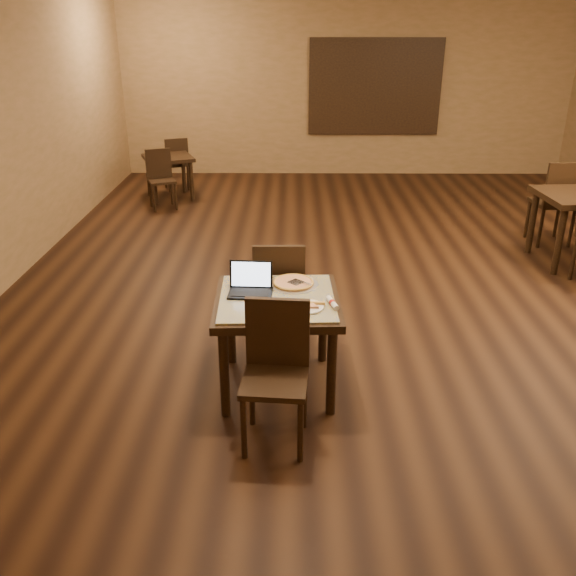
{
  "coord_description": "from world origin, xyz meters",
  "views": [
    {
      "loc": [
        -0.95,
        -6.35,
        2.64
      ],
      "look_at": [
        -0.98,
        -2.3,
        0.85
      ],
      "focal_mm": 38.0,
      "sensor_mm": 36.0,
      "label": 1
    }
  ],
  "objects_px": {
    "other_table_a_chair_far": "(557,198)",
    "other_table_b": "(168,163)",
    "tiled_table": "(277,310)",
    "pizza_pan": "(293,284)",
    "chair_main_far": "(279,289)",
    "chair_main_near": "(276,365)",
    "other_table_b_chair_near": "(161,175)",
    "laptop": "(251,284)",
    "other_table_b_chair_far": "(176,161)"
  },
  "relations": [
    {
      "from": "chair_main_near",
      "to": "laptop",
      "type": "bearing_deg",
      "value": 110.88
    },
    {
      "from": "pizza_pan",
      "to": "other_table_b_chair_near",
      "type": "distance_m",
      "value": 5.17
    },
    {
      "from": "tiled_table",
      "to": "other_table_b",
      "type": "height_order",
      "value": "tiled_table"
    },
    {
      "from": "laptop",
      "to": "other_table_b",
      "type": "bearing_deg",
      "value": 110.27
    },
    {
      "from": "pizza_pan",
      "to": "other_table_b_chair_far",
      "type": "xyz_separation_m",
      "value": [
        -1.95,
        5.78,
        -0.27
      ]
    },
    {
      "from": "pizza_pan",
      "to": "other_table_b_chair_far",
      "type": "bearing_deg",
      "value": 108.63
    },
    {
      "from": "tiled_table",
      "to": "pizza_pan",
      "type": "height_order",
      "value": "pizza_pan"
    },
    {
      "from": "pizza_pan",
      "to": "other_table_a_chair_far",
      "type": "xyz_separation_m",
      "value": [
        3.29,
        3.08,
        -0.16
      ]
    },
    {
      "from": "other_table_a_chair_far",
      "to": "other_table_b_chair_near",
      "type": "bearing_deg",
      "value": -21.11
    },
    {
      "from": "other_table_a_chair_far",
      "to": "other_table_b",
      "type": "height_order",
      "value": "other_table_a_chair_far"
    },
    {
      "from": "other_table_b_chair_far",
      "to": "pizza_pan",
      "type": "bearing_deg",
      "value": 86.93
    },
    {
      "from": "laptop",
      "to": "other_table_b_chair_near",
      "type": "xyz_separation_m",
      "value": [
        -1.69,
        4.89,
        -0.33
      ]
    },
    {
      "from": "other_table_b",
      "to": "other_table_b_chair_near",
      "type": "relative_size",
      "value": 1.07
    },
    {
      "from": "laptop",
      "to": "other_table_b",
      "type": "distance_m",
      "value": 5.66
    },
    {
      "from": "chair_main_far",
      "to": "other_table_b_chair_near",
      "type": "height_order",
      "value": "chair_main_far"
    },
    {
      "from": "other_table_b",
      "to": "other_table_b_chair_near",
      "type": "distance_m",
      "value": 0.52
    },
    {
      "from": "pizza_pan",
      "to": "other_table_a_chair_far",
      "type": "distance_m",
      "value": 4.51
    },
    {
      "from": "tiled_table",
      "to": "other_table_b",
      "type": "relative_size",
      "value": 1.02
    },
    {
      "from": "tiled_table",
      "to": "other_table_b_chair_near",
      "type": "distance_m",
      "value": 5.34
    },
    {
      "from": "tiled_table",
      "to": "chair_main_far",
      "type": "relative_size",
      "value": 0.97
    },
    {
      "from": "laptop",
      "to": "other_table_b",
      "type": "height_order",
      "value": "laptop"
    },
    {
      "from": "tiled_table",
      "to": "other_table_b_chair_far",
      "type": "bearing_deg",
      "value": 104.9
    },
    {
      "from": "tiled_table",
      "to": "chair_main_far",
      "type": "bearing_deg",
      "value": 87.87
    },
    {
      "from": "chair_main_near",
      "to": "other_table_b",
      "type": "height_order",
      "value": "chair_main_near"
    },
    {
      "from": "chair_main_near",
      "to": "chair_main_far",
      "type": "height_order",
      "value": "chair_main_near"
    },
    {
      "from": "chair_main_near",
      "to": "chair_main_far",
      "type": "xyz_separation_m",
      "value": [
        -0.01,
        1.23,
        -0.0
      ]
    },
    {
      "from": "pizza_pan",
      "to": "other_table_b",
      "type": "relative_size",
      "value": 0.41
    },
    {
      "from": "laptop",
      "to": "other_table_b_chair_far",
      "type": "distance_m",
      "value": 6.15
    },
    {
      "from": "other_table_b_chair_near",
      "to": "other_table_b_chair_far",
      "type": "relative_size",
      "value": 1.0
    },
    {
      "from": "tiled_table",
      "to": "other_table_b_chair_near",
      "type": "relative_size",
      "value": 1.09
    },
    {
      "from": "other_table_b",
      "to": "other_table_b_chair_near",
      "type": "height_order",
      "value": "other_table_b_chair_near"
    },
    {
      "from": "tiled_table",
      "to": "laptop",
      "type": "xyz_separation_m",
      "value": [
        -0.2,
        0.1,
        0.16
      ]
    },
    {
      "from": "chair_main_near",
      "to": "pizza_pan",
      "type": "bearing_deg",
      "value": 87.21
    },
    {
      "from": "other_table_b_chair_near",
      "to": "other_table_b_chair_far",
      "type": "bearing_deg",
      "value": 65.15
    },
    {
      "from": "laptop",
      "to": "pizza_pan",
      "type": "height_order",
      "value": "laptop"
    },
    {
      "from": "other_table_b",
      "to": "tiled_table",
      "type": "bearing_deg",
      "value": -93.06
    },
    {
      "from": "chair_main_far",
      "to": "other_table_b_chair_far",
      "type": "bearing_deg",
      "value": -72.27
    },
    {
      "from": "laptop",
      "to": "pizza_pan",
      "type": "distance_m",
      "value": 0.35
    },
    {
      "from": "chair_main_far",
      "to": "other_table_a_chair_far",
      "type": "distance_m",
      "value": 4.35
    },
    {
      "from": "pizza_pan",
      "to": "other_table_b",
      "type": "bearing_deg",
      "value": 110.57
    },
    {
      "from": "tiled_table",
      "to": "chair_main_near",
      "type": "xyz_separation_m",
      "value": [
        0.01,
        -0.61,
        -0.1
      ]
    },
    {
      "from": "other_table_a_chair_far",
      "to": "other_table_b_chair_far",
      "type": "xyz_separation_m",
      "value": [
        -5.24,
        2.7,
        -0.11
      ]
    },
    {
      "from": "other_table_b_chair_far",
      "to": "laptop",
      "type": "bearing_deg",
      "value": 83.69
    },
    {
      "from": "laptop",
      "to": "tiled_table",
      "type": "bearing_deg",
      "value": -23.71
    },
    {
      "from": "chair_main_far",
      "to": "chair_main_near",
      "type": "bearing_deg",
      "value": 89.29
    },
    {
      "from": "chair_main_near",
      "to": "laptop",
      "type": "distance_m",
      "value": 0.79
    },
    {
      "from": "tiled_table",
      "to": "chair_main_near",
      "type": "relative_size",
      "value": 0.97
    },
    {
      "from": "chair_main_near",
      "to": "pizza_pan",
      "type": "relative_size",
      "value": 2.56
    },
    {
      "from": "other_table_a_chair_far",
      "to": "other_table_b",
      "type": "bearing_deg",
      "value": -26.13
    },
    {
      "from": "other_table_a_chair_far",
      "to": "other_table_b_chair_near",
      "type": "distance_m",
      "value": 5.55
    }
  ]
}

